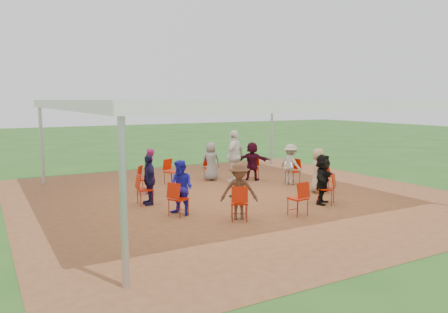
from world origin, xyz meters
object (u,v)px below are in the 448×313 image
chair_9 (327,189)px  person_seated_2 (211,161)px  chair_5 (145,190)px  chair_7 (239,203)px  chair_0 (293,172)px  laptop (288,166)px  chair_6 (178,199)px  person_seated_0 (291,164)px  person_seated_7 (323,179)px  person_seated_1 (252,161)px  standing_person (235,156)px  chair_8 (298,199)px  person_seated_4 (149,180)px  chair_10 (321,179)px  cable_coil (235,196)px  chair_1 (253,168)px  chair_4 (146,180)px  person_seated_5 (181,188)px  person_seated_8 (318,171)px  chair_2 (210,168)px  person_seated_3 (149,171)px  person_seated_6 (239,191)px  chair_3 (171,172)px

chair_9 → person_seated_2: bearing=66.0°
chair_5 → chair_7: bearing=32.7°
chair_0 → laptop: (-0.27, -0.06, 0.23)m
chair_5 → chair_6: size_ratio=1.00×
person_seated_0 → person_seated_7: (-1.03, -2.79, 0.00)m
chair_7 → person_seated_1: person_seated_1 is taller
standing_person → chair_7: bearing=30.1°
chair_8 → person_seated_4: size_ratio=0.62×
person_seated_0 → person_seated_7: bearing=147.3°
chair_6 → person_seated_4: bearing=159.5°
chair_10 → cable_coil: bearing=93.5°
person_seated_1 → cable_coil: 3.01m
chair_9 → person_seated_4: size_ratio=0.62×
chair_1 → laptop: chair_1 is taller
chair_4 → laptop: bearing=113.2°
chair_9 → standing_person: size_ratio=0.47×
chair_6 → chair_4: bearing=147.3°
person_seated_5 → cable_coil: size_ratio=3.97×
person_seated_8 → laptop: person_seated_8 is taller
person_seated_1 → person_seated_5: same height
chair_5 → person_seated_2: size_ratio=0.62×
chair_0 → chair_8: bearing=130.9°
chair_2 → person_seated_7: size_ratio=0.62×
chair_5 → standing_person: size_ratio=0.47×
chair_5 → person_seated_3: bearing=159.5°
person_seated_2 → standing_person: size_ratio=0.76×
chair_1 → person_seated_8: person_seated_8 is taller
person_seated_6 → cable_coil: bearing=90.0°
chair_2 → chair_4: bearing=32.7°
chair_5 → person_seated_7: person_seated_7 is taller
chair_4 → chair_7: same height
chair_1 → chair_5: bearing=65.5°
chair_3 → chair_7: (-0.35, -5.21, 0.00)m
chair_3 → cable_coil: chair_3 is taller
person_seated_1 → laptop: 1.51m
chair_3 → chair_4: 1.62m
chair_7 → person_seated_1: size_ratio=0.62×
person_seated_2 → chair_1: bearing=167.8°
chair_4 → standing_person: bearing=130.2°
person_seated_3 → standing_person: size_ratio=0.76×
person_seated_6 → chair_5: bearing=149.2°
chair_7 → person_seated_5: (-1.05, 1.20, 0.28)m
person_seated_8 → chair_1: bearing=30.8°
chair_9 → chair_8: bearing=163.6°
chair_5 → cable_coil: bearing=86.7°
chair_5 → person_seated_6: (1.56, -2.61, 0.28)m
person_seated_7 → person_seated_8: size_ratio=1.00×
chair_0 → person_seated_1: size_ratio=0.62×
chair_8 → laptop: chair_8 is taller
person_seated_0 → chair_10: bearing=167.8°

